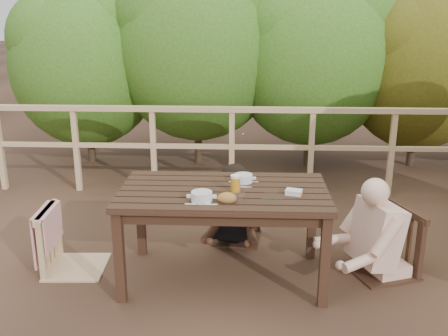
{
  "coord_description": "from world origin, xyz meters",
  "views": [
    {
      "loc": [
        0.17,
        -3.71,
        2.07
      ],
      "look_at": [
        0.0,
        0.05,
        0.9
      ],
      "focal_mm": 41.65,
      "sensor_mm": 36.0,
      "label": 1
    }
  ],
  "objects_px": {
    "table": "(224,235)",
    "diner_right": "(391,194)",
    "woman": "(237,179)",
    "beer_glass": "(236,184)",
    "tumbler": "(240,198)",
    "bread_roll": "(227,198)",
    "chair_left": "(72,213)",
    "soup_far": "(243,179)",
    "soup_near": "(202,197)",
    "chair_far": "(237,196)",
    "chair_right": "(385,215)",
    "butter_tub": "(294,193)"
  },
  "relations": [
    {
      "from": "tumbler",
      "to": "bread_roll",
      "type": "bearing_deg",
      "value": -178.74
    },
    {
      "from": "soup_far",
      "to": "bread_roll",
      "type": "xyz_separation_m",
      "value": [
        -0.11,
        -0.44,
        0.0
      ]
    },
    {
      "from": "diner_right",
      "to": "woman",
      "type": "bearing_deg",
      "value": 44.22
    },
    {
      "from": "bread_roll",
      "to": "butter_tub",
      "type": "distance_m",
      "value": 0.51
    },
    {
      "from": "woman",
      "to": "butter_tub",
      "type": "relative_size",
      "value": 9.66
    },
    {
      "from": "chair_left",
      "to": "tumbler",
      "type": "distance_m",
      "value": 1.42
    },
    {
      "from": "chair_right",
      "to": "butter_tub",
      "type": "xyz_separation_m",
      "value": [
        -0.75,
        -0.25,
        0.26
      ]
    },
    {
      "from": "woman",
      "to": "diner_right",
      "type": "relative_size",
      "value": 0.87
    },
    {
      "from": "chair_far",
      "to": "butter_tub",
      "type": "relative_size",
      "value": 7.06
    },
    {
      "from": "chair_far",
      "to": "beer_glass",
      "type": "bearing_deg",
      "value": -83.13
    },
    {
      "from": "chair_far",
      "to": "chair_left",
      "type": "bearing_deg",
      "value": -147.69
    },
    {
      "from": "table",
      "to": "chair_left",
      "type": "relative_size",
      "value": 1.61
    },
    {
      "from": "table",
      "to": "chair_far",
      "type": "height_order",
      "value": "chair_far"
    },
    {
      "from": "bread_roll",
      "to": "beer_glass",
      "type": "height_order",
      "value": "beer_glass"
    },
    {
      "from": "bread_roll",
      "to": "chair_left",
      "type": "bearing_deg",
      "value": 164.16
    },
    {
      "from": "chair_far",
      "to": "woman",
      "type": "xyz_separation_m",
      "value": [
        0.0,
        0.02,
        0.16
      ]
    },
    {
      "from": "diner_right",
      "to": "chair_right",
      "type": "bearing_deg",
      "value": 70.0
    },
    {
      "from": "table",
      "to": "chair_right",
      "type": "relative_size",
      "value": 1.6
    },
    {
      "from": "chair_left",
      "to": "soup_far",
      "type": "height_order",
      "value": "chair_left"
    },
    {
      "from": "woman",
      "to": "beer_glass",
      "type": "relative_size",
      "value": 8.13
    },
    {
      "from": "diner_right",
      "to": "tumbler",
      "type": "bearing_deg",
      "value": 89.49
    },
    {
      "from": "bread_roll",
      "to": "soup_far",
      "type": "bearing_deg",
      "value": 75.71
    },
    {
      "from": "table",
      "to": "diner_right",
      "type": "distance_m",
      "value": 1.35
    },
    {
      "from": "table",
      "to": "butter_tub",
      "type": "relative_size",
      "value": 13.14
    },
    {
      "from": "chair_left",
      "to": "soup_far",
      "type": "distance_m",
      "value": 1.4
    },
    {
      "from": "chair_left",
      "to": "woman",
      "type": "relative_size",
      "value": 0.84
    },
    {
      "from": "soup_far",
      "to": "butter_tub",
      "type": "height_order",
      "value": "soup_far"
    },
    {
      "from": "chair_far",
      "to": "beer_glass",
      "type": "distance_m",
      "value": 0.86
    },
    {
      "from": "table",
      "to": "tumbler",
      "type": "bearing_deg",
      "value": -63.97
    },
    {
      "from": "chair_right",
      "to": "diner_right",
      "type": "bearing_deg",
      "value": 70.0
    },
    {
      "from": "chair_right",
      "to": "soup_near",
      "type": "bearing_deg",
      "value": -93.71
    },
    {
      "from": "chair_left",
      "to": "beer_glass",
      "type": "relative_size",
      "value": 6.87
    },
    {
      "from": "woman",
      "to": "tumbler",
      "type": "height_order",
      "value": "woman"
    },
    {
      "from": "chair_far",
      "to": "chair_right",
      "type": "relative_size",
      "value": 0.86
    },
    {
      "from": "chair_far",
      "to": "soup_far",
      "type": "bearing_deg",
      "value": -77.16
    },
    {
      "from": "chair_far",
      "to": "butter_tub",
      "type": "distance_m",
      "value": 0.98
    },
    {
      "from": "woman",
      "to": "butter_tub",
      "type": "bearing_deg",
      "value": 124.15
    },
    {
      "from": "chair_left",
      "to": "bread_roll",
      "type": "xyz_separation_m",
      "value": [
        1.26,
        -0.36,
        0.28
      ]
    },
    {
      "from": "beer_glass",
      "to": "tumbler",
      "type": "bearing_deg",
      "value": -80.4
    },
    {
      "from": "chair_left",
      "to": "chair_right",
      "type": "distance_m",
      "value": 2.5
    },
    {
      "from": "soup_near",
      "to": "bread_roll",
      "type": "distance_m",
      "value": 0.18
    },
    {
      "from": "table",
      "to": "diner_right",
      "type": "bearing_deg",
      "value": 6.84
    },
    {
      "from": "diner_right",
      "to": "butter_tub",
      "type": "relative_size",
      "value": 11.12
    },
    {
      "from": "soup_near",
      "to": "bread_roll",
      "type": "xyz_separation_m",
      "value": [
        0.18,
        -0.0,
        -0.0
      ]
    },
    {
      "from": "tumbler",
      "to": "soup_far",
      "type": "bearing_deg",
      "value": 87.25
    },
    {
      "from": "soup_far",
      "to": "table",
      "type": "bearing_deg",
      "value": -130.15
    },
    {
      "from": "diner_right",
      "to": "beer_glass",
      "type": "height_order",
      "value": "diner_right"
    },
    {
      "from": "table",
      "to": "beer_glass",
      "type": "relative_size",
      "value": 11.07
    },
    {
      "from": "soup_far",
      "to": "bread_roll",
      "type": "distance_m",
      "value": 0.45
    },
    {
      "from": "chair_left",
      "to": "woman",
      "type": "height_order",
      "value": "woman"
    }
  ]
}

